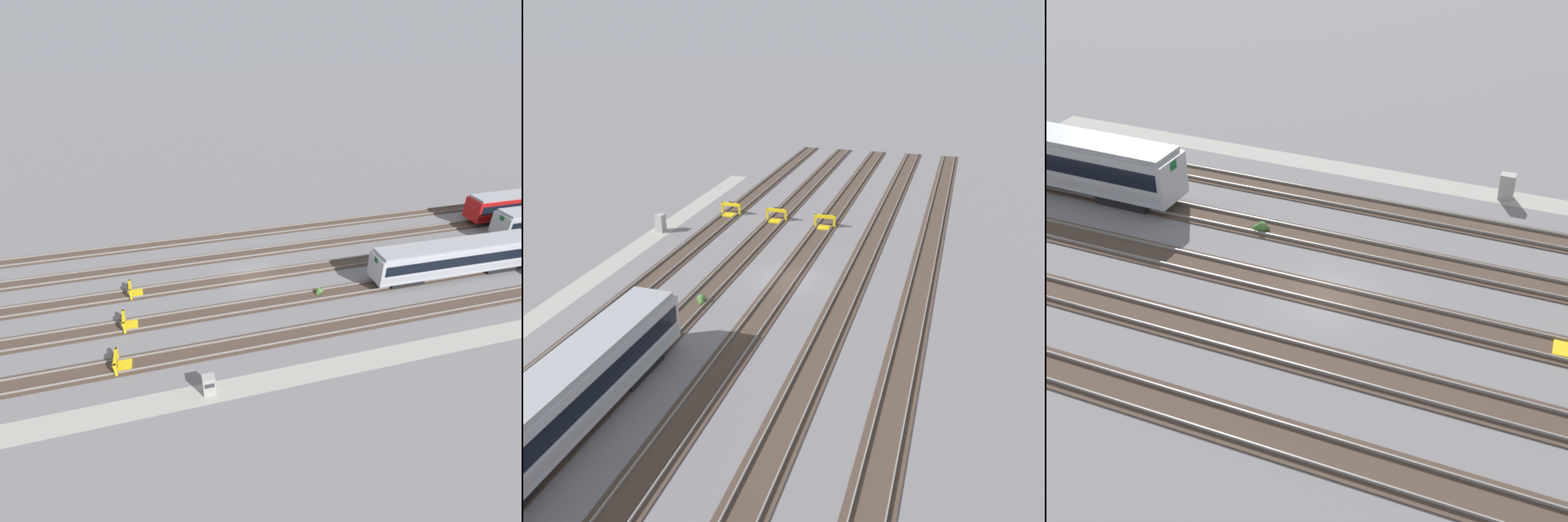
# 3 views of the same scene
# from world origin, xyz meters

# --- Properties ---
(ground_plane) EXTENTS (400.00, 400.00, 0.00)m
(ground_plane) POSITION_xyz_m (0.00, 0.00, 0.00)
(ground_plane) COLOR slate
(service_walkway) EXTENTS (54.00, 2.00, 0.01)m
(service_walkway) POSITION_xyz_m (0.00, -14.09, 0.00)
(service_walkway) COLOR #9E9E93
(service_walkway) RESTS_ON ground
(rail_track_nearest) EXTENTS (90.00, 2.23, 0.21)m
(rail_track_nearest) POSITION_xyz_m (0.00, -9.72, 0.04)
(rail_track_nearest) COLOR #47382D
(rail_track_nearest) RESTS_ON ground
(rail_track_near_inner) EXTENTS (90.00, 2.24, 0.21)m
(rail_track_near_inner) POSITION_xyz_m (0.00, -4.86, 0.04)
(rail_track_near_inner) COLOR #47382D
(rail_track_near_inner) RESTS_ON ground
(rail_track_middle) EXTENTS (90.00, 2.24, 0.21)m
(rail_track_middle) POSITION_xyz_m (0.00, 0.00, 0.04)
(rail_track_middle) COLOR #47382D
(rail_track_middle) RESTS_ON ground
(rail_track_far_inner) EXTENTS (90.00, 2.23, 0.21)m
(rail_track_far_inner) POSITION_xyz_m (0.00, 4.86, 0.04)
(rail_track_far_inner) COLOR #47382D
(rail_track_far_inner) RESTS_ON ground
(rail_track_farthest) EXTENTS (90.00, 2.23, 0.21)m
(rail_track_farthest) POSITION_xyz_m (0.00, 9.72, 0.04)
(rail_track_farthest) COLOR #47382D
(rail_track_farthest) RESTS_ON ground
(subway_car_front_row_leftmost) EXTENTS (18.04, 3.09, 3.70)m
(subway_car_front_row_leftmost) POSITION_xyz_m (20.33, -4.89, 2.04)
(subway_car_front_row_leftmost) COLOR #ADAFB7
(subway_car_front_row_leftmost) RESTS_ON ground
(bumper_stop_nearest_track) EXTENTS (1.36, 2.01, 1.22)m
(bumper_stop_nearest_track) POSITION_xyz_m (-12.91, -9.73, 0.51)
(bumper_stop_nearest_track) COLOR gold
(bumper_stop_nearest_track) RESTS_ON ground
(bumper_stop_near_inner_track) EXTENTS (1.37, 2.01, 1.22)m
(bumper_stop_near_inner_track) POSITION_xyz_m (-12.42, -4.85, 0.51)
(bumper_stop_near_inner_track) COLOR gold
(bumper_stop_near_inner_track) RESTS_ON ground
(bumper_stop_middle_track) EXTENTS (1.37, 2.01, 1.22)m
(bumper_stop_middle_track) POSITION_xyz_m (-11.92, 0.01, 0.51)
(bumper_stop_middle_track) COLOR gold
(bumper_stop_middle_track) RESTS_ON ground
(electrical_cabinet) EXTENTS (0.90, 0.73, 1.60)m
(electrical_cabinet) POSITION_xyz_m (-6.64, -14.03, 0.80)
(electrical_cabinet) COLOR #9E9E99
(electrical_cabinet) RESTS_ON ground
(weed_clump) EXTENTS (0.92, 0.70, 0.64)m
(weed_clump) POSITION_xyz_m (5.68, -4.55, 0.24)
(weed_clump) COLOR #427033
(weed_clump) RESTS_ON ground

